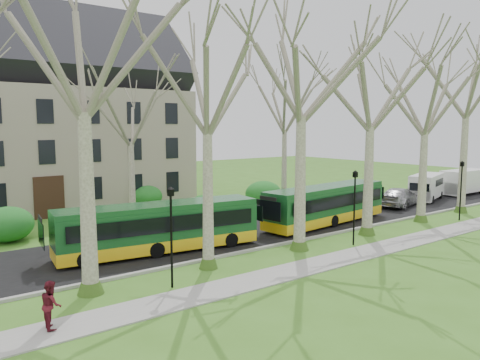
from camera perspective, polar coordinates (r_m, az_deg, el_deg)
name	(u,v)px	position (r m, az deg, el deg)	size (l,w,h in m)	color
ground	(264,259)	(24.98, 2.92, -9.54)	(120.00, 120.00, 0.00)	#3F7421
sidewalk	(297,270)	(23.20, 6.95, -10.79)	(70.00, 2.00, 0.06)	gray
road	(207,238)	(29.26, -4.06, -7.07)	(80.00, 8.00, 0.06)	black
curb	(246,251)	(26.09, 0.78, -8.67)	(80.00, 0.25, 0.14)	#A5A39E
building	(26,112)	(43.43, -24.68, 7.51)	(26.50, 12.20, 16.00)	gray
tree_row_verge	(261,125)	(24.22, 2.56, 6.73)	(49.00, 7.00, 14.00)	gray
tree_row_far	(146,140)	(32.60, -11.41, 4.83)	(33.00, 7.00, 12.00)	gray
lamp_row	(277,213)	(23.65, 4.51, -4.07)	(36.22, 0.22, 4.30)	black
hedges	(85,211)	(34.64, -18.37, -3.60)	(30.60, 8.60, 2.00)	#1A5D23
bus_lead	(160,227)	(26.07, -9.77, -5.67)	(11.05, 2.30, 2.76)	#165024
bus_follow	(326,204)	(33.58, 10.48, -2.92)	(11.07, 2.31, 2.77)	#165024
sedan	(400,197)	(42.48, 18.89, -1.98)	(2.22, 5.46, 1.58)	#ACABB0
van_a	(427,187)	(46.83, 21.80, -0.82)	(5.50, 2.00, 2.40)	white
van_b	(463,182)	(52.08, 25.59, -0.24)	(5.68, 2.06, 2.48)	white
pedestrian_b	(51,304)	(17.72, -22.04, -13.89)	(0.81, 0.63, 1.67)	#591420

